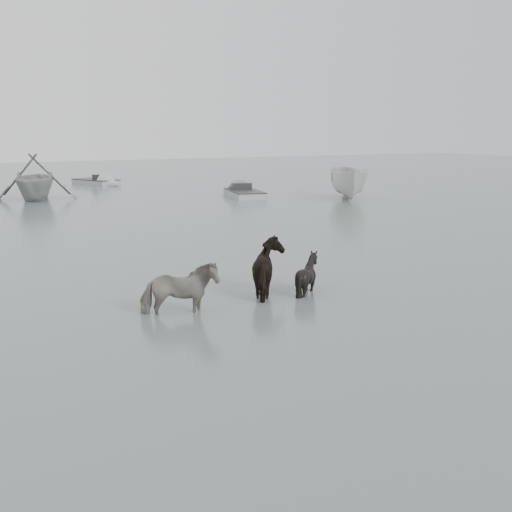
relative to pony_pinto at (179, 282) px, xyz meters
name	(u,v)px	position (x,y,z in m)	size (l,w,h in m)	color
ground	(349,313)	(3.16, -1.65, -0.68)	(140.00, 140.00, 0.00)	#566663
pony_pinto	(179,282)	(0.00, 0.00, 0.00)	(0.74, 1.62, 1.36)	black
pony_dark	(272,262)	(2.57, 0.60, 0.08)	(1.51, 1.30, 1.53)	black
pony_black	(307,267)	(3.37, 0.33, -0.08)	(0.98, 1.10, 1.21)	black
rowboat_trail	(35,175)	(1.27, 24.65, 0.66)	(4.39, 5.08, 2.68)	#989A98
boat_small	(349,181)	(16.64, 16.80, 0.29)	(1.90, 5.06, 1.95)	silver
skiff_port	(244,190)	(12.01, 20.47, -0.31)	(5.31, 1.60, 0.75)	#9A9D9B
skiff_mid	(96,179)	(6.66, 32.86, -0.31)	(4.80, 1.60, 0.75)	#989B98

